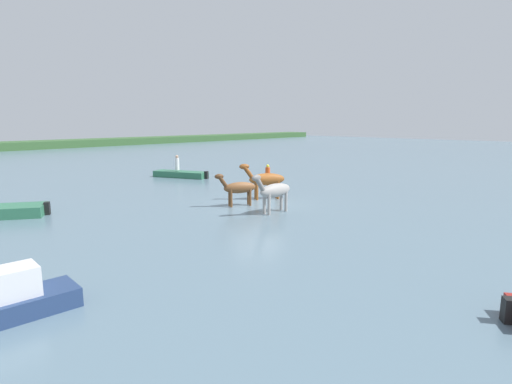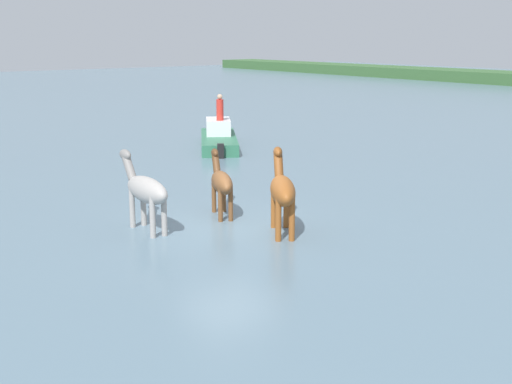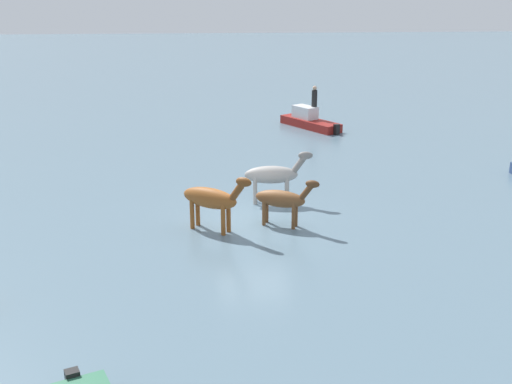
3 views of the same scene
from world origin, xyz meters
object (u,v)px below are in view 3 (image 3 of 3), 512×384
at_px(boat_motor_center, 310,122).
at_px(person_watcher_seated, 314,97).
at_px(horse_mid_herd, 274,175).
at_px(horse_dark_mare, 282,199).
at_px(horse_gray_outer, 212,199).

bearing_deg(boat_motor_center, person_watcher_seated, -90.93).
distance_m(horse_mid_herd, horse_dark_mare, 2.43).
relative_size(boat_motor_center, person_watcher_seated, 3.39).
height_order(horse_mid_herd, person_watcher_seated, person_watcher_seated).
height_order(horse_mid_herd, horse_dark_mare, horse_mid_herd).
height_order(horse_dark_mare, person_watcher_seated, person_watcher_seated).
distance_m(horse_mid_herd, person_watcher_seated, 13.46).
xyz_separation_m(horse_gray_outer, horse_dark_mare, (-2.39, -0.25, -0.17)).
xyz_separation_m(horse_dark_mare, boat_motor_center, (-3.34, -15.20, -0.67)).
relative_size(horse_gray_outer, person_watcher_seated, 2.05).
xyz_separation_m(horse_mid_herd, horse_gray_outer, (2.33, 2.68, 0.04)).
bearing_deg(person_watcher_seated, horse_dark_mare, 76.79).
distance_m(horse_gray_outer, person_watcher_seated, 16.74).
xyz_separation_m(horse_dark_mare, person_watcher_seated, (-3.61, -15.37, 0.75)).
height_order(horse_gray_outer, boat_motor_center, horse_gray_outer).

